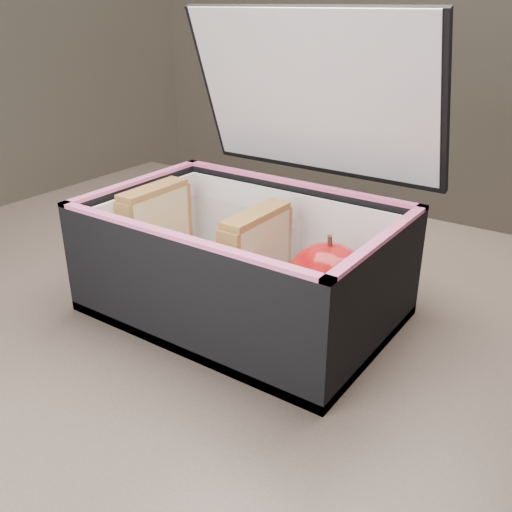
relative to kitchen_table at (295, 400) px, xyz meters
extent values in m
cube|color=brown|center=(0.00, 0.00, 0.08)|extent=(1.20, 0.80, 0.03)
cube|color=#382D26|center=(-0.55, 0.35, -0.30)|extent=(0.05, 0.05, 0.72)
cube|color=black|center=(-0.07, 0.13, 0.30)|extent=(0.31, 0.07, 0.19)
cube|color=tan|center=(-0.20, 0.00, 0.16)|extent=(0.01, 0.09, 0.09)
cube|color=#C55B5B|center=(-0.19, 0.00, 0.15)|extent=(0.01, 0.09, 0.09)
cube|color=tan|center=(-0.19, 0.00, 0.16)|extent=(0.01, 0.09, 0.09)
cube|color=olive|center=(-0.19, 0.00, 0.21)|extent=(0.03, 0.09, 0.01)
cube|color=tan|center=(-0.06, 0.00, 0.15)|extent=(0.01, 0.09, 0.09)
cube|color=#C55B5B|center=(-0.05, 0.00, 0.15)|extent=(0.01, 0.08, 0.09)
cube|color=tan|center=(-0.04, 0.00, 0.15)|extent=(0.01, 0.09, 0.09)
cube|color=olive|center=(-0.05, 0.00, 0.20)|extent=(0.03, 0.09, 0.01)
cylinder|color=orange|center=(-0.11, -0.02, 0.11)|extent=(0.02, 0.08, 0.01)
cylinder|color=orange|center=(-0.14, 0.03, 0.13)|extent=(0.01, 0.08, 0.01)
cylinder|color=orange|center=(-0.12, 0.02, 0.14)|extent=(0.02, 0.08, 0.01)
cylinder|color=orange|center=(-0.14, 0.03, 0.11)|extent=(0.02, 0.08, 0.01)
cylinder|color=orange|center=(-0.13, 0.00, 0.13)|extent=(0.02, 0.08, 0.01)
cylinder|color=orange|center=(-0.13, -0.02, 0.14)|extent=(0.02, 0.08, 0.01)
cylinder|color=orange|center=(-0.11, 0.00, 0.11)|extent=(0.01, 0.08, 0.01)
cylinder|color=orange|center=(-0.12, 0.02, 0.13)|extent=(0.02, 0.08, 0.01)
cube|color=white|center=(0.02, 0.01, 0.11)|extent=(0.10, 0.10, 0.01)
ellipsoid|color=#970008|center=(0.03, 0.01, 0.15)|extent=(0.09, 0.09, 0.08)
cylinder|color=#452718|center=(0.03, 0.01, 0.19)|extent=(0.01, 0.01, 0.01)
camera|label=1|loc=(0.25, -0.44, 0.40)|focal=40.00mm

